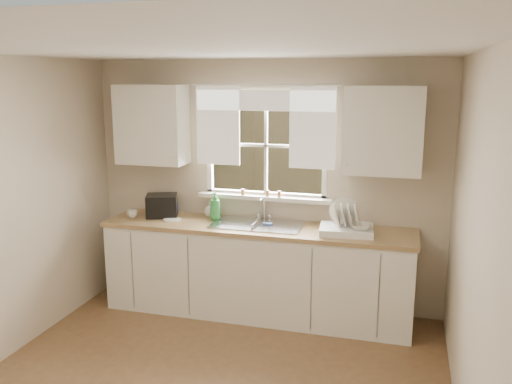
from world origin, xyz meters
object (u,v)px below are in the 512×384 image
(soap_bottle_a, at_px, (215,206))
(cup, at_px, (132,214))
(dish_rack, at_px, (346,226))
(black_appliance, at_px, (162,206))

(soap_bottle_a, xyz_separation_m, cup, (-0.85, -0.16, -0.10))
(dish_rack, relative_size, soap_bottle_a, 1.80)
(dish_rack, distance_m, soap_bottle_a, 1.33)
(dish_rack, distance_m, black_appliance, 1.91)
(soap_bottle_a, distance_m, cup, 0.87)
(soap_bottle_a, bearing_deg, dish_rack, 4.79)
(cup, xyz_separation_m, black_appliance, (0.26, 0.15, 0.07))
(cup, bearing_deg, soap_bottle_a, 22.33)
(dish_rack, bearing_deg, black_appliance, 176.53)
(dish_rack, xyz_separation_m, black_appliance, (-1.91, 0.12, 0.05))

